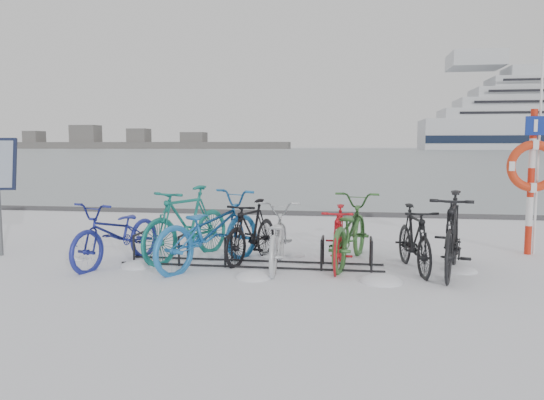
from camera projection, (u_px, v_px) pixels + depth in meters
ground at (252, 265)px, 8.12m from camera, size 900.00×900.00×0.00m
ice_sheet at (347, 151)px, 160.57m from camera, size 400.00×298.00×0.02m
quay_edge at (294, 213)px, 13.91m from camera, size 400.00×0.25×0.10m
bike_rack at (251, 253)px, 8.10m from camera, size 4.00×0.48×0.46m
lifebuoy_station at (533, 167)px, 8.70m from camera, size 0.85×0.23×4.40m
shoreline at (118, 143)px, 281.65m from camera, size 180.00×12.00×9.50m
bike_0 at (118, 231)px, 8.17m from camera, size 1.19×2.06×1.02m
bike_1 at (187, 221)px, 8.54m from camera, size 1.35×2.06×1.21m
bike_2 at (209, 228)px, 8.01m from camera, size 1.73×2.33×1.17m
bike_3 at (251, 229)px, 8.40m from camera, size 0.94×1.73×1.00m
bike_4 at (276, 235)px, 7.95m from camera, size 0.74×1.88×0.97m
bike_5 at (339, 235)px, 7.93m from camera, size 0.53×1.62×0.96m
bike_6 at (349, 228)px, 8.22m from camera, size 1.14×2.19×1.10m
bike_7 at (414, 237)px, 7.74m from camera, size 0.73×1.71×0.99m
bike_8 at (453, 231)px, 7.54m from camera, size 1.04×2.09×1.21m
snow_drifts at (270, 270)px, 7.76m from camera, size 6.38×1.95×0.20m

